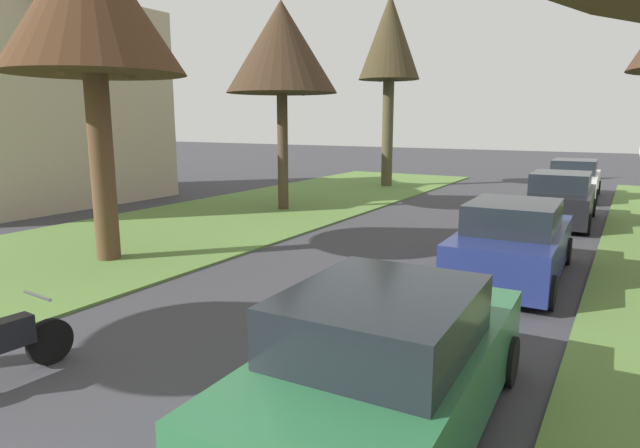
# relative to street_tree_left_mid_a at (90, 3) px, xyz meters

# --- Properties ---
(street_tree_left_mid_a) EXTENTS (3.82, 3.82, 7.06)m
(street_tree_left_mid_a) POSITION_rel_street_tree_left_mid_a_xyz_m (0.00, 0.00, 0.00)
(street_tree_left_mid_a) COLOR brown
(street_tree_left_mid_a) RESTS_ON grass_verge_left
(street_tree_left_mid_b) EXTENTS (3.77, 3.77, 7.00)m
(street_tree_left_mid_b) POSITION_rel_street_tree_left_mid_a_xyz_m (-0.50, 7.79, -0.01)
(street_tree_left_mid_b) COLOR #473627
(street_tree_left_mid_b) RESTS_ON grass_verge_left
(street_tree_left_far) EXTENTS (2.80, 2.80, 8.70)m
(street_tree_left_far) POSITION_rel_street_tree_left_mid_a_xyz_m (-0.07, 15.96, 1.16)
(street_tree_left_far) COLOR #48412A
(street_tree_left_far) RESTS_ON grass_verge_left
(parked_sedan_green) EXTENTS (2.04, 4.44, 1.57)m
(parked_sedan_green) POSITION_rel_street_tree_left_mid_a_xyz_m (8.17, -3.21, -4.78)
(parked_sedan_green) COLOR #28663D
(parked_sedan_green) RESTS_ON ground
(parked_sedan_navy) EXTENTS (2.04, 4.44, 1.57)m
(parked_sedan_navy) POSITION_rel_street_tree_left_mid_a_xyz_m (8.16, 3.13, -4.78)
(parked_sedan_navy) COLOR navy
(parked_sedan_navy) RESTS_ON ground
(parked_sedan_black) EXTENTS (2.04, 4.44, 1.57)m
(parked_sedan_black) POSITION_rel_street_tree_left_mid_a_xyz_m (8.22, 10.08, -4.78)
(parked_sedan_black) COLOR black
(parked_sedan_black) RESTS_ON ground
(parked_sedan_white) EXTENTS (2.04, 4.44, 1.57)m
(parked_sedan_white) POSITION_rel_street_tree_left_mid_a_xyz_m (8.03, 16.24, -4.78)
(parked_sedan_white) COLOR white
(parked_sedan_white) RESTS_ON ground
(house_backdrop_left) EXTENTS (7.35, 9.38, 9.29)m
(house_backdrop_left) POSITION_rel_street_tree_left_mid_a_xyz_m (-10.01, 4.49, -0.74)
(house_backdrop_left) COLOR tan
(house_backdrop_left) RESTS_ON ground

